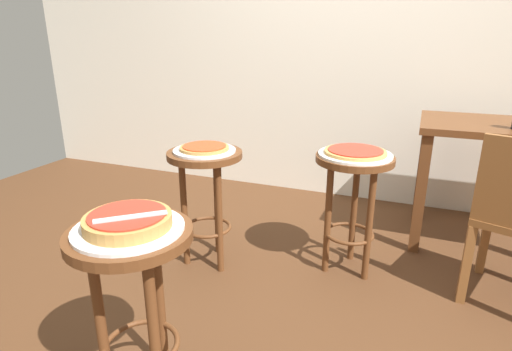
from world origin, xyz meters
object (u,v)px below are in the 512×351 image
object	(u,v)px
pizza_middle	(204,148)
pizza_foreground	(128,221)
serving_plate_middle	(204,150)
serving_plate_leftside	(355,155)
stool_leftside	(353,186)
pizza_server_knife	(131,217)
dining_table	(511,147)
stool_middle	(206,181)
serving_plate_foreground	(129,229)
pizza_leftside	(355,152)
stool_foreground	(134,276)

from	to	relation	value
pizza_middle	pizza_foreground	bearing A→B (deg)	-75.89
serving_plate_middle	serving_plate_leftside	xyz separation A→B (m)	(0.76, 0.22, 0.00)
stool_leftside	serving_plate_leftside	xyz separation A→B (m)	(0.00, 0.00, 0.17)
pizza_middle	pizza_server_knife	bearing A→B (deg)	-74.48
pizza_middle	serving_plate_leftside	world-z (taller)	pizza_middle
dining_table	stool_middle	bearing A→B (deg)	-151.58
serving_plate_middle	stool_leftside	distance (m)	0.81
serving_plate_foreground	stool_leftside	world-z (taller)	serving_plate_foreground
pizza_server_knife	serving_plate_middle	bearing A→B (deg)	64.26
stool_leftside	dining_table	xyz separation A→B (m)	(0.80, 0.63, 0.14)
stool_leftside	dining_table	size ratio (longest dim) A/B	0.65
pizza_foreground	dining_table	bearing A→B (deg)	53.18
serving_plate_leftside	pizza_leftside	xyz separation A→B (m)	(0.00, 0.00, 0.02)
pizza_server_knife	stool_leftside	bearing A→B (deg)	25.68
pizza_middle	pizza_leftside	xyz separation A→B (m)	(0.76, 0.22, 0.00)
pizza_middle	serving_plate_leftside	xyz separation A→B (m)	(0.76, 0.22, -0.02)
pizza_middle	pizza_server_knife	distance (m)	0.99
serving_plate_middle	pizza_middle	distance (m)	0.02
serving_plate_middle	pizza_foreground	bearing A→B (deg)	-75.89
stool_middle	stool_leftside	bearing A→B (deg)	16.03
pizza_foreground	dining_table	distance (m)	2.22
stool_foreground	pizza_foreground	world-z (taller)	pizza_foreground
stool_leftside	serving_plate_middle	bearing A→B (deg)	-163.97
serving_plate_middle	serving_plate_leftside	distance (m)	0.79
serving_plate_foreground	pizza_foreground	bearing A→B (deg)	0.00
serving_plate_foreground	pizza_leftside	size ratio (longest dim) A/B	1.10
pizza_foreground	pizza_server_knife	xyz separation A→B (m)	(0.03, -0.02, 0.03)
serving_plate_leftside	pizza_server_knife	xyz separation A→B (m)	(-0.50, -1.17, 0.06)
pizza_middle	serving_plate_foreground	bearing A→B (deg)	-75.89
stool_leftside	pizza_server_knife	xyz separation A→B (m)	(-0.50, -1.17, 0.23)
pizza_leftside	pizza_server_knife	world-z (taller)	pizza_server_knife
stool_leftside	pizza_middle	bearing A→B (deg)	-163.97
stool_middle	dining_table	size ratio (longest dim) A/B	0.65
serving_plate_middle	pizza_leftside	world-z (taller)	pizza_leftside
stool_foreground	stool_leftside	world-z (taller)	same
pizza_middle	dining_table	world-z (taller)	dining_table
pizza_middle	serving_plate_leftside	bearing A→B (deg)	16.03
serving_plate_middle	serving_plate_leftside	bearing A→B (deg)	16.03
serving_plate_middle	stool_leftside	world-z (taller)	serving_plate_middle
stool_leftside	pizza_server_knife	bearing A→B (deg)	-113.06
stool_foreground	pizza_leftside	bearing A→B (deg)	65.33
serving_plate_foreground	pizza_server_knife	world-z (taller)	pizza_server_knife
serving_plate_foreground	dining_table	world-z (taller)	dining_table
serving_plate_foreground	serving_plate_middle	bearing A→B (deg)	104.11
stool_foreground	serving_plate_leftside	xyz separation A→B (m)	(0.53, 1.15, 0.17)
pizza_foreground	serving_plate_middle	world-z (taller)	pizza_foreground
stool_leftside	serving_plate_leftside	world-z (taller)	serving_plate_leftside
pizza_foreground	stool_leftside	xyz separation A→B (m)	(0.53, 1.15, -0.20)
pizza_middle	dining_table	bearing A→B (deg)	28.42
stool_foreground	pizza_foreground	xyz separation A→B (m)	(0.00, 0.00, 0.20)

